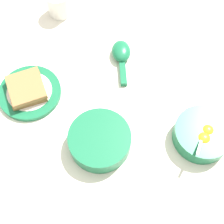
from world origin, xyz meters
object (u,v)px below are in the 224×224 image
at_px(egg_bowl, 202,134).
at_px(soup_spoon, 121,54).
at_px(drinking_cup, 59,3).
at_px(toast_plate, 30,92).
at_px(congee_bowl, 100,140).
at_px(toast_sandwich, 26,88).

distance_m(egg_bowl, soup_spoon, 0.34).
bearing_deg(soup_spoon, drinking_cup, 148.04).
bearing_deg(soup_spoon, toast_plate, -143.25).
xyz_separation_m(egg_bowl, congee_bowl, (-0.26, -0.07, 0.00)).
bearing_deg(congee_bowl, toast_plate, 153.44).
xyz_separation_m(toast_plate, soup_spoon, (0.24, 0.18, 0.01)).
distance_m(soup_spoon, congee_bowl, 0.29).
bearing_deg(egg_bowl, drinking_cup, 142.73).
height_order(toast_plate, drinking_cup, drinking_cup).
bearing_deg(soup_spoon, congee_bowl, -91.28).
xyz_separation_m(toast_sandwich, congee_bowl, (0.23, -0.11, -0.00)).
bearing_deg(toast_plate, toast_sandwich, -175.15).
bearing_deg(toast_plate, congee_bowl, -26.56).
height_order(egg_bowl, toast_sandwich, egg_bowl).
height_order(toast_plate, congee_bowl, congee_bowl).
xyz_separation_m(soup_spoon, drinking_cup, (-0.23, 0.14, 0.02)).
relative_size(toast_sandwich, soup_spoon, 0.88).
relative_size(egg_bowl, toast_sandwich, 1.11).
bearing_deg(toast_plate, soup_spoon, 36.75).
relative_size(toast_sandwich, congee_bowl, 0.86).
relative_size(egg_bowl, toast_plate, 0.86).
distance_m(toast_plate, drinking_cup, 0.32).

